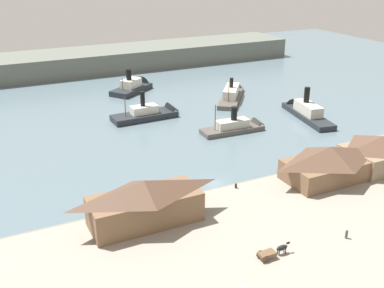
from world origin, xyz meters
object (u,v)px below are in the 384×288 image
ferry_shed_east_terminal (145,201)px  ferry_moored_east (240,126)px  pedestrian_by_tram (346,234)px  mooring_post_east (236,186)px  horse_cart (273,252)px  ferry_moored_west (232,93)px  ferry_near_quay (303,110)px  ferry_approaching_west (153,113)px  ferry_departing_north (135,86)px  ferry_shed_customs_shed (329,162)px  ferry_shed_west_terminal (380,151)px

ferry_shed_east_terminal → ferry_moored_east: bearing=40.5°
pedestrian_by_tram → mooring_post_east: 23.85m
horse_cart → ferry_moored_west: size_ratio=0.23×
pedestrian_by_tram → horse_cart: bearing=175.3°
ferry_shed_east_terminal → ferry_moored_east: size_ratio=1.03×
horse_cart → ferry_near_quay: (48.76, 53.90, -0.52)m
ferry_approaching_west → ferry_moored_east: bearing=-50.3°
pedestrian_by_tram → ferry_moored_west: 84.62m
ferry_moored_east → ferry_departing_north: bearing=103.8°
horse_cart → pedestrian_by_tram: bearing=-4.7°
mooring_post_east → ferry_departing_north: ferry_departing_north is taller
ferry_shed_customs_shed → pedestrian_by_tram: bearing=-123.3°
pedestrian_by_tram → ferry_approaching_west: size_ratio=0.08×
ferry_shed_customs_shed → horse_cart: 30.87m
ferry_approaching_west → ferry_shed_customs_shed: bearing=-72.7°
ferry_moored_east → ferry_approaching_west: size_ratio=0.91×
ferry_near_quay → ferry_departing_north: size_ratio=1.41×
horse_cart → ferry_departing_north: 101.60m
ferry_shed_west_terminal → pedestrian_by_tram: ferry_shed_west_terminal is taller
pedestrian_by_tram → ferry_shed_east_terminal: bearing=145.8°
ferry_shed_east_terminal → pedestrian_by_tram: ferry_shed_east_terminal is taller
ferry_shed_west_terminal → ferry_moored_west: bearing=90.0°
horse_cart → ferry_departing_north: (13.33, 100.72, -0.60)m
ferry_shed_east_terminal → horse_cart: bearing=-51.7°
mooring_post_east → ferry_moored_east: ferry_moored_east is taller
ferry_shed_east_terminal → ferry_departing_north: bearing=71.8°
ferry_departing_north → ferry_approaching_west: bearing=-99.2°
ferry_shed_east_terminal → horse_cart: 22.70m
ferry_approaching_west → ferry_moored_west: bearing=14.0°
ferry_near_quay → ferry_approaching_west: ferry_near_quay is taller
pedestrian_by_tram → mooring_post_east: pedestrian_by_tram is taller
horse_cart → mooring_post_east: horse_cart is taller
mooring_post_east → ferry_moored_east: size_ratio=0.05×
horse_cart → ferry_shed_customs_shed: bearing=33.7°
ferry_near_quay → mooring_post_east: bearing=-142.6°
ferry_moored_west → ferry_approaching_west: ferry_approaching_west is taller
ferry_shed_east_terminal → ferry_approaching_west: size_ratio=0.93×
ferry_shed_east_terminal → ferry_near_quay: ferry_shed_east_terminal is taller
ferry_moored_east → ferry_departing_north: ferry_departing_north is taller
ferry_departing_north → horse_cart: bearing=-97.5°
horse_cart → ferry_departing_north: size_ratio=0.31×
pedestrian_by_tram → mooring_post_east: size_ratio=1.87×
mooring_post_east → ferry_shed_customs_shed: bearing=-13.5°
ferry_shed_customs_shed → ferry_near_quay: bearing=57.8°
pedestrian_by_tram → ferry_approaching_west: bearing=94.0°
horse_cart → ferry_moored_west: ferry_moored_west is taller
ferry_shed_customs_shed → ferry_near_quay: ferry_near_quay is taller
ferry_shed_west_terminal → pedestrian_by_tram: size_ratio=9.03×
ferry_departing_north → ferry_shed_customs_shed: bearing=-81.7°
ferry_near_quay → ferry_shed_west_terminal: bearing=-103.8°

